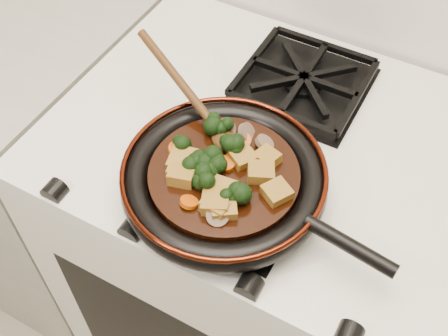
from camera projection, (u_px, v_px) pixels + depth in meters
The scene contains 34 objects.
stove at pixel (258, 261), 1.33m from camera, with size 0.76×0.60×0.90m, color silver.
burner_grate_front at pixel (233, 187), 0.89m from camera, with size 0.23×0.23×0.03m, color black, non-canonical shape.
burner_grate_back at pixel (304, 81), 1.05m from camera, with size 0.23×0.23×0.03m, color black, non-canonical shape.
skillet at pixel (225, 179), 0.87m from camera, with size 0.45×0.32×0.05m.
braising_sauce at pixel (224, 176), 0.86m from camera, with size 0.23×0.23×0.02m, color black.
tofu_cube_0 at pixel (268, 158), 0.86m from camera, with size 0.04×0.03×0.02m, color olive.
tofu_cube_1 at pixel (277, 193), 0.82m from camera, with size 0.04×0.04×0.02m, color olive.
tofu_cube_2 at pixel (218, 204), 0.81m from camera, with size 0.04×0.04×0.02m, color olive.
tofu_cube_3 at pixel (183, 174), 0.84m from camera, with size 0.04×0.04×0.02m, color olive.
tofu_cube_4 at pixel (224, 209), 0.80m from camera, with size 0.04×0.03×0.02m, color olive.
tofu_cube_5 at pixel (182, 169), 0.85m from camera, with size 0.04×0.04×0.02m, color olive.
tofu_cube_6 at pixel (261, 173), 0.84m from camera, with size 0.04×0.03×0.02m, color olive.
tofu_cube_7 at pixel (183, 161), 0.86m from camera, with size 0.04×0.04×0.02m, color olive.
tofu_cube_8 at pixel (216, 202), 0.81m from camera, with size 0.04×0.04×0.02m, color olive.
tofu_cube_9 at pixel (228, 195), 0.82m from camera, with size 0.04×0.04×0.02m, color olive.
tofu_cube_10 at pixel (222, 192), 0.82m from camera, with size 0.04×0.03×0.02m, color olive.
tofu_cube_11 at pixel (242, 157), 0.86m from camera, with size 0.04×0.04×0.02m, color olive.
broccoli_floret_0 at pixel (218, 129), 0.89m from camera, with size 0.06×0.06×0.05m, color black, non-canonical shape.
broccoli_floret_1 at pixel (205, 178), 0.83m from camera, with size 0.06×0.06×0.06m, color black, non-canonical shape.
broccoli_floret_2 at pixel (211, 163), 0.85m from camera, with size 0.06×0.06×0.06m, color black, non-canonical shape.
broccoli_floret_3 at pixel (181, 149), 0.87m from camera, with size 0.05×0.05×0.05m, color black, non-canonical shape.
broccoli_floret_4 at pixel (229, 146), 0.87m from camera, with size 0.06×0.06×0.06m, color black, non-canonical shape.
broccoli_floret_5 at pixel (235, 198), 0.81m from camera, with size 0.06×0.06×0.05m, color black, non-canonical shape.
broccoli_floret_6 at pixel (194, 164), 0.85m from camera, with size 0.06×0.06×0.05m, color black, non-canonical shape.
carrot_coin_0 at pixel (226, 164), 0.86m from camera, with size 0.03×0.03×0.01m, color #C04905.
carrot_coin_1 at pixel (177, 149), 0.88m from camera, with size 0.03×0.03×0.01m, color #C04905.
carrot_coin_2 at pixel (189, 202), 0.81m from camera, with size 0.03×0.03×0.01m, color #C04905.
carrot_coin_3 at pixel (236, 191), 0.83m from camera, with size 0.03×0.03×0.01m, color #C04905.
carrot_coin_4 at pixel (243, 140), 0.89m from camera, with size 0.03×0.03×0.01m, color #C04905.
mushroom_slice_0 at pixel (217, 215), 0.80m from camera, with size 0.03×0.03×0.01m, color brown.
mushroom_slice_1 at pixel (225, 129), 0.90m from camera, with size 0.04×0.04×0.01m, color brown.
mushroom_slice_2 at pixel (247, 133), 0.90m from camera, with size 0.03×0.03×0.01m, color brown.
mushroom_slice_3 at pixel (264, 143), 0.88m from camera, with size 0.03×0.03×0.01m, color brown.
wooden_spoon at pixel (201, 109), 0.90m from camera, with size 0.15×0.08×0.24m.
Camera 1 is at (0.24, 1.07, 1.63)m, focal length 45.00 mm.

